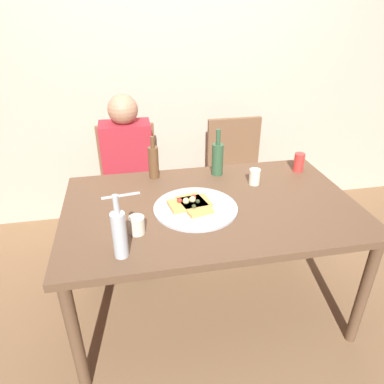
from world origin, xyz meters
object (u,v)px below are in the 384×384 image
(wine_bottle, at_px, (218,158))
(soda_can, at_px, (299,162))
(tumbler_near, at_px, (137,225))
(chair_right, at_px, (237,168))
(water_bottle, at_px, (154,162))
(pizza_slice_extra, at_px, (194,204))
(beer_bottle, at_px, (119,234))
(tumbler_far, at_px, (255,177))
(chair_left, at_px, (129,177))
(guest_in_sweater, at_px, (129,171))
(table_knife, at_px, (121,196))
(dining_table, at_px, (211,215))
(pizza_slice_last, at_px, (189,203))
(pizza_tray, at_px, (196,208))

(wine_bottle, xyz_separation_m, soda_can, (0.53, -0.06, -0.05))
(tumbler_near, xyz_separation_m, chair_right, (0.86, 1.09, -0.27))
(water_bottle, distance_m, tumbler_near, 0.62)
(pizza_slice_extra, height_order, beer_bottle, beer_bottle)
(tumbler_far, distance_m, chair_left, 1.06)
(water_bottle, xyz_separation_m, guest_in_sweater, (-0.16, 0.34, -0.20))
(beer_bottle, relative_size, table_knife, 1.38)
(dining_table, relative_size, guest_in_sweater, 1.37)
(water_bottle, height_order, chair_left, water_bottle)
(chair_left, relative_size, chair_right, 1.00)
(pizza_slice_last, height_order, water_bottle, water_bottle)
(dining_table, xyz_separation_m, wine_bottle, (0.13, 0.37, 0.18))
(pizza_slice_extra, bearing_deg, beer_bottle, -139.30)
(beer_bottle, distance_m, guest_in_sweater, 1.12)
(table_knife, bearing_deg, guest_in_sweater, 76.94)
(pizza_slice_last, height_order, tumbler_far, tumbler_far)
(chair_left, distance_m, chair_right, 0.87)
(pizza_slice_extra, bearing_deg, tumbler_near, -150.75)
(wine_bottle, relative_size, chair_left, 0.33)
(tumbler_far, distance_m, soda_can, 0.37)
(chair_left, relative_size, guest_in_sweater, 0.77)
(soda_can, height_order, table_knife, soda_can)
(wine_bottle, height_order, chair_left, wine_bottle)
(water_bottle, relative_size, tumbler_far, 2.80)
(table_knife, bearing_deg, soda_can, -1.28)
(beer_bottle, distance_m, water_bottle, 0.79)
(chair_left, bearing_deg, tumbler_near, 90.95)
(dining_table, distance_m, soda_can, 0.74)
(pizza_tray, bearing_deg, tumbler_far, 28.30)
(beer_bottle, relative_size, chair_right, 0.34)
(pizza_slice_extra, height_order, water_bottle, water_bottle)
(pizza_slice_extra, bearing_deg, soda_can, 23.51)
(pizza_slice_last, bearing_deg, beer_bottle, -136.24)
(pizza_slice_last, height_order, guest_in_sweater, guest_in_sweater)
(pizza_slice_last, bearing_deg, chair_left, 108.94)
(dining_table, height_order, beer_bottle, beer_bottle)
(pizza_slice_last, distance_m, table_knife, 0.41)
(guest_in_sweater, bearing_deg, dining_table, 120.32)
(chair_left, bearing_deg, pizza_tray, 110.11)
(pizza_slice_last, distance_m, soda_can, 0.85)
(dining_table, xyz_separation_m, water_bottle, (-0.27, 0.40, 0.18))
(pizza_tray, distance_m, wine_bottle, 0.47)
(pizza_slice_last, xyz_separation_m, table_knife, (-0.36, 0.19, -0.02))
(table_knife, xyz_separation_m, guest_in_sweater, (0.05, 0.55, -0.10))
(tumbler_near, distance_m, table_knife, 0.39)
(pizza_slice_last, relative_size, chair_right, 0.26)
(wine_bottle, xyz_separation_m, tumbler_near, (-0.54, -0.56, -0.07))
(chair_left, bearing_deg, beer_bottle, 87.29)
(water_bottle, relative_size, guest_in_sweater, 0.23)
(wine_bottle, relative_size, water_bottle, 1.11)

